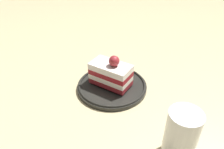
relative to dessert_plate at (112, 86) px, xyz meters
name	(u,v)px	position (x,y,z in m)	size (l,w,h in m)	color
ground_plane	(106,92)	(0.01, 0.02, -0.01)	(2.40, 2.40, 0.00)	tan
dessert_plate	(112,86)	(0.00, 0.00, 0.00)	(0.19, 0.19, 0.02)	black
cake_slice	(111,74)	(0.00, 0.00, 0.04)	(0.12, 0.08, 0.09)	maroon
fork	(111,68)	(0.03, -0.07, 0.01)	(0.09, 0.08, 0.00)	silver
drink_glass_near	(181,137)	(-0.19, 0.17, 0.05)	(0.06, 0.06, 0.11)	white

